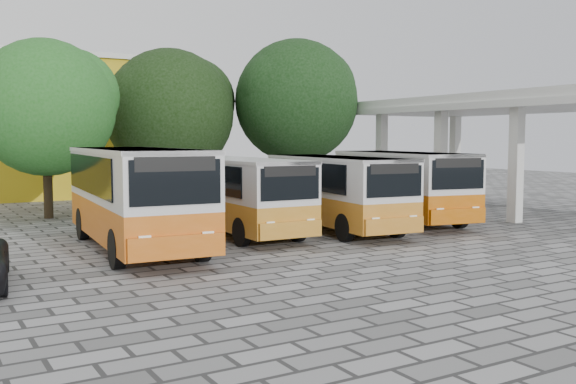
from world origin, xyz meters
TOP-DOWN VIEW (x-y plane):
  - ground at (0.00, 0.00)m, footprint 90.00×90.00m
  - terminal_shelter at (10.50, 4.00)m, footprint 6.80×15.80m
  - bus_far_left at (-7.56, 3.38)m, footprint 3.27×8.85m
  - bus_centre_left at (-3.45, 4.57)m, footprint 2.50×7.63m
  - bus_centre_right at (0.17, 3.64)m, footprint 3.13×7.88m
  - bus_far_right at (3.98, 4.42)m, footprint 3.87×8.34m
  - tree_left at (-8.34, 13.04)m, footprint 6.14×5.85m
  - tree_middle at (-1.74, 15.85)m, footprint 6.94×6.61m
  - tree_right at (4.65, 13.73)m, footprint 6.95×6.62m

SIDE VIEW (x-z plane):
  - ground at x=0.00m, z-range 0.00..0.00m
  - bus_centre_left at x=-3.45m, z-range 0.22..2.95m
  - bus_centre_right at x=0.17m, z-range 0.22..2.98m
  - bus_far_right at x=3.98m, z-range 0.23..3.11m
  - bus_far_left at x=-7.56m, z-range 0.25..3.38m
  - terminal_shelter at x=10.50m, z-range 2.21..7.61m
  - tree_left at x=-8.34m, z-range 1.11..8.79m
  - tree_middle at x=-1.74m, z-range 0.95..9.01m
  - tree_right at x=4.65m, z-range 1.29..10.05m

